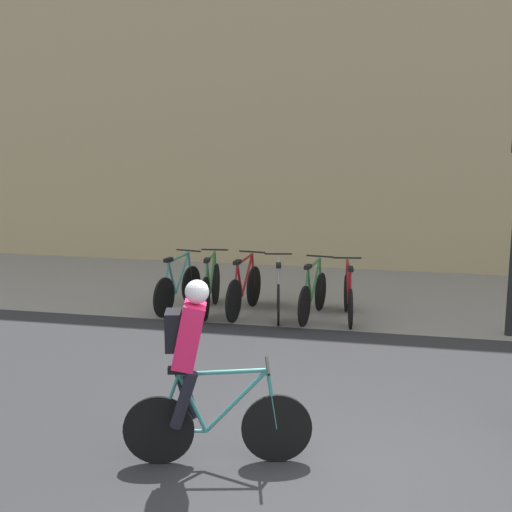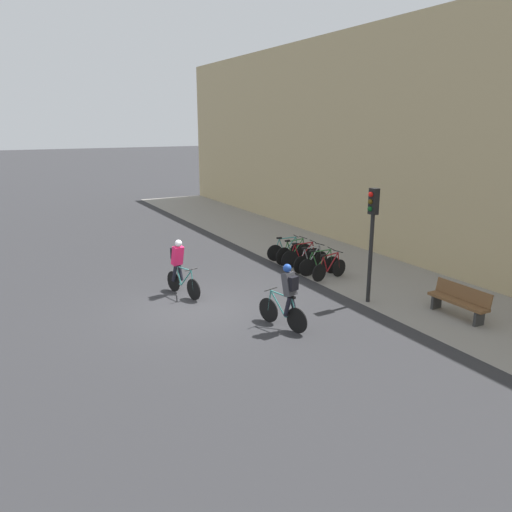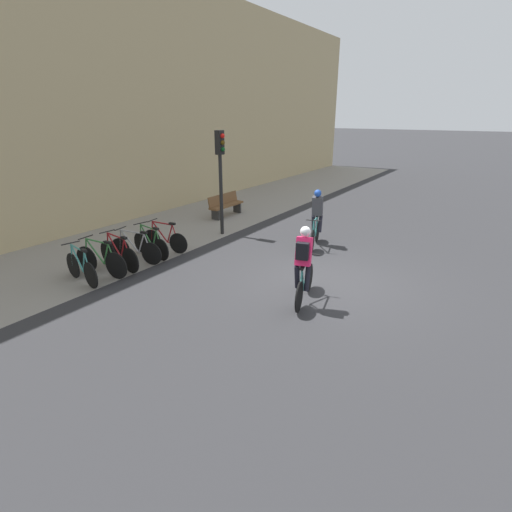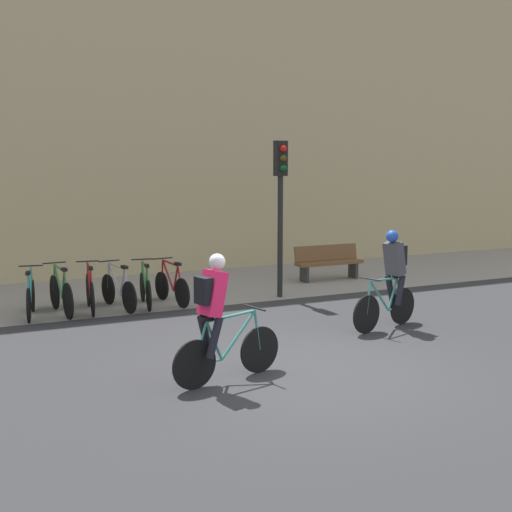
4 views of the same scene
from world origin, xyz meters
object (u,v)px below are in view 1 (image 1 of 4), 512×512
at_px(cyclist_pink, 197,368).
at_px(parked_bike_2, 244,290).
at_px(parked_bike_1, 211,288).
at_px(parked_bike_3, 278,292).
at_px(parked_bike_0, 178,287).
at_px(parked_bike_4, 313,294).
at_px(parked_bike_5, 348,297).

relative_size(cyclist_pink, parked_bike_2, 1.04).
bearing_deg(parked_bike_1, parked_bike_3, -0.06).
xyz_separation_m(parked_bike_0, parked_bike_4, (2.28, -0.00, -0.01)).
distance_m(cyclist_pink, parked_bike_2, 5.19).
bearing_deg(cyclist_pink, parked_bike_4, 85.60).
distance_m(parked_bike_2, parked_bike_5, 1.71).
bearing_deg(parked_bike_4, parked_bike_3, -179.95).
distance_m(parked_bike_3, parked_bike_5, 1.14).
xyz_separation_m(parked_bike_0, parked_bike_1, (0.57, -0.00, 0.02)).
bearing_deg(parked_bike_1, parked_bike_4, -0.02).
relative_size(parked_bike_2, parked_bike_3, 1.02).
xyz_separation_m(cyclist_pink, parked_bike_0, (-1.88, 5.11, -0.55)).
relative_size(parked_bike_1, parked_bike_3, 1.03).
height_order(cyclist_pink, parked_bike_5, cyclist_pink).
bearing_deg(parked_bike_2, cyclist_pink, -81.71).
bearing_deg(cyclist_pink, parked_bike_5, 79.32).
xyz_separation_m(parked_bike_2, parked_bike_3, (0.57, -0.00, -0.01)).
height_order(parked_bike_1, parked_bike_4, parked_bike_1).
height_order(parked_bike_1, parked_bike_2, parked_bike_1).
bearing_deg(parked_bike_1, parked_bike_2, -0.02).
distance_m(parked_bike_0, parked_bike_5, 2.85).
xyz_separation_m(parked_bike_3, parked_bike_4, (0.57, 0.00, -0.01)).
bearing_deg(parked_bike_4, parked_bike_1, 179.98).
height_order(parked_bike_0, parked_bike_2, parked_bike_2).
bearing_deg(parked_bike_4, cyclist_pink, -94.40).
xyz_separation_m(parked_bike_1, parked_bike_3, (1.14, -0.00, -0.02)).
distance_m(parked_bike_0, parked_bike_4, 2.28).
relative_size(parked_bike_2, parked_bike_5, 1.09).
relative_size(parked_bike_0, parked_bike_1, 0.92).
bearing_deg(cyclist_pink, parked_bike_0, 110.23).
relative_size(cyclist_pink, parked_bike_5, 1.12).
bearing_deg(parked_bike_0, parked_bike_4, -0.02).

